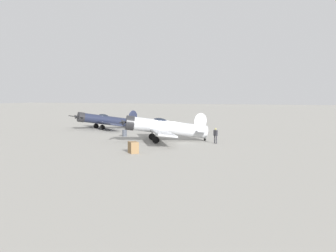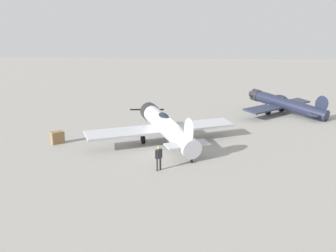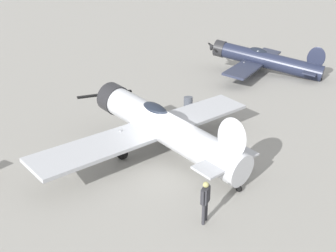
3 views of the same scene
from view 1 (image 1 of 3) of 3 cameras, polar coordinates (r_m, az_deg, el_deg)
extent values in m
plane|color=gray|center=(44.76, 0.00, -2.30)|extent=(400.00, 400.00, 0.00)
cylinder|color=#B7BABF|center=(44.60, 0.00, -0.23)|extent=(6.30, 8.71, 2.75)
cylinder|color=#232326|center=(44.05, -5.67, 0.46)|extent=(2.00, 1.83, 1.77)
cone|color=#232326|center=(44.00, -6.51, 0.56)|extent=(0.93, 0.91, 0.76)
cube|color=black|center=(43.99, -6.71, 0.56)|extent=(3.18, 1.26, 0.22)
ellipsoid|color=black|center=(44.40, -1.17, 0.75)|extent=(1.59, 1.91, 0.90)
cube|color=#ADAFB5|center=(44.46, -1.41, -0.60)|extent=(12.34, 8.83, 0.44)
ellipsoid|color=#B7BABF|center=(45.35, 4.83, 0.74)|extent=(1.03, 1.53, 2.04)
cube|color=#ADAFB5|center=(45.39, 4.58, -0.67)|extent=(3.46, 2.75, 0.24)
cylinder|color=#999BA0|center=(42.77, -1.82, -1.29)|extent=(0.14, 0.14, 1.17)
cylinder|color=black|center=(42.83, -1.82, -2.07)|extent=(0.60, 0.78, 0.80)
cylinder|color=#999BA0|center=(46.06, -2.38, -0.87)|extent=(0.14, 0.14, 1.17)
cylinder|color=black|center=(46.12, -2.38, -1.60)|extent=(0.60, 0.78, 0.80)
cylinder|color=black|center=(45.68, 5.48, -2.00)|extent=(0.23, 0.29, 0.28)
cylinder|color=#1E2338|center=(62.69, -8.65, 0.79)|extent=(8.50, 7.28, 2.83)
cylinder|color=#232326|center=(61.27, -12.76, 1.29)|extent=(1.83, 1.89, 1.65)
cone|color=#232326|center=(61.09, -13.35, 1.36)|extent=(0.90, 0.90, 0.71)
cube|color=black|center=(61.05, -13.49, 1.36)|extent=(0.36, 2.75, 0.36)
ellipsoid|color=black|center=(62.33, -9.50, 1.44)|extent=(1.86, 1.71, 0.92)
cube|color=#282D42|center=(62.33, -9.66, 0.55)|extent=(9.46, 11.03, 0.45)
ellipsoid|color=#1E2338|center=(64.12, -5.22, 1.47)|extent=(1.44, 1.21, 2.11)
cube|color=#282D42|center=(64.11, -5.38, 0.45)|extent=(3.00, 3.33, 0.26)
cylinder|color=#999BA0|center=(60.64, -9.69, 0.23)|extent=(0.14, 0.14, 0.91)
cylinder|color=black|center=(60.67, -9.69, -0.20)|extent=(0.75, 0.66, 0.80)
cylinder|color=#999BA0|center=(63.69, -10.61, 0.42)|extent=(0.14, 0.14, 0.91)
cylinder|color=black|center=(63.73, -10.60, 0.01)|extent=(0.75, 0.66, 0.80)
cylinder|color=black|center=(64.46, -4.73, -0.11)|extent=(0.28, 0.25, 0.28)
cylinder|color=#2D2D33|center=(43.24, 6.91, -1.99)|extent=(0.13, 0.13, 0.87)
cylinder|color=#2D2D33|center=(43.01, 7.17, -2.03)|extent=(0.13, 0.13, 0.87)
cube|color=#2D2D33|center=(43.05, 7.05, -1.03)|extent=(0.46, 0.52, 0.62)
sphere|color=tan|center=(43.01, 7.06, -0.45)|extent=(0.23, 0.23, 0.23)
cylinder|color=#2D2D33|center=(43.27, 6.81, -0.97)|extent=(0.09, 0.09, 0.58)
cylinder|color=#2D2D33|center=(42.82, 7.30, -1.03)|extent=(0.09, 0.09, 0.58)
cube|color=olive|center=(35.72, -5.16, -3.18)|extent=(1.28, 1.29, 1.07)
cylinder|color=#474C56|center=(50.56, -6.45, -1.05)|extent=(0.60, 0.60, 0.87)
torus|color=#474C56|center=(50.54, -6.46, -0.85)|extent=(0.64, 0.64, 0.04)
torus|color=#474C56|center=(50.58, -6.45, -1.25)|extent=(0.64, 0.64, 0.04)
camera|label=2|loc=(46.57, 35.35, 7.48)|focal=36.07mm
camera|label=3|loc=(37.50, 24.20, 9.70)|focal=42.93mm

